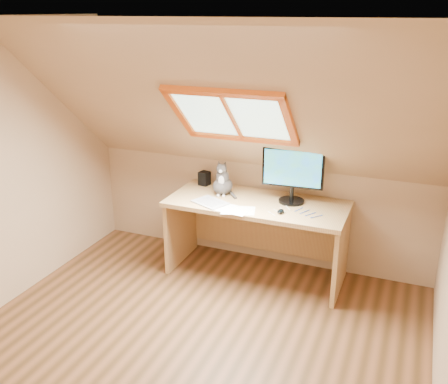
% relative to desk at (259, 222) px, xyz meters
% --- Properties ---
extents(ground, '(3.50, 3.50, 0.00)m').
position_rel_desk_xyz_m(ground, '(-0.12, -1.45, -0.53)').
color(ground, brown).
rests_on(ground, ground).
extents(room_shell, '(3.52, 3.52, 2.41)m').
position_rel_desk_xyz_m(room_shell, '(-0.12, -1.54, 0.90)').
color(room_shell, tan).
rests_on(room_shell, ground).
extents(desk, '(1.67, 0.73, 0.76)m').
position_rel_desk_xyz_m(desk, '(0.00, 0.00, 0.00)').
color(desk, tan).
rests_on(desk, ground).
extents(monitor, '(0.56, 0.24, 0.52)m').
position_rel_desk_xyz_m(monitor, '(0.30, 0.04, 0.53)').
color(monitor, black).
rests_on(monitor, desk).
extents(cat, '(0.22, 0.26, 0.35)m').
position_rel_desk_xyz_m(cat, '(-0.38, -0.00, 0.35)').
color(cat, '#48423F').
rests_on(cat, desk).
extents(desk_speaker, '(0.11, 0.11, 0.14)m').
position_rel_desk_xyz_m(desk_speaker, '(-0.65, 0.18, 0.30)').
color(desk_speaker, black).
rests_on(desk_speaker, desk).
extents(graphics_tablet, '(0.37, 0.33, 0.01)m').
position_rel_desk_xyz_m(graphics_tablet, '(-0.39, -0.27, 0.24)').
color(graphics_tablet, '#B2B2B7').
rests_on(graphics_tablet, desk).
extents(mouse, '(0.06, 0.10, 0.03)m').
position_rel_desk_xyz_m(mouse, '(0.28, -0.25, 0.24)').
color(mouse, black).
rests_on(mouse, desk).
extents(papers, '(0.33, 0.27, 0.00)m').
position_rel_desk_xyz_m(papers, '(-0.14, -0.33, 0.23)').
color(papers, white).
rests_on(papers, desk).
extents(cables, '(0.51, 0.26, 0.01)m').
position_rel_desk_xyz_m(cables, '(0.40, -0.19, 0.23)').
color(cables, silver).
rests_on(cables, desk).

